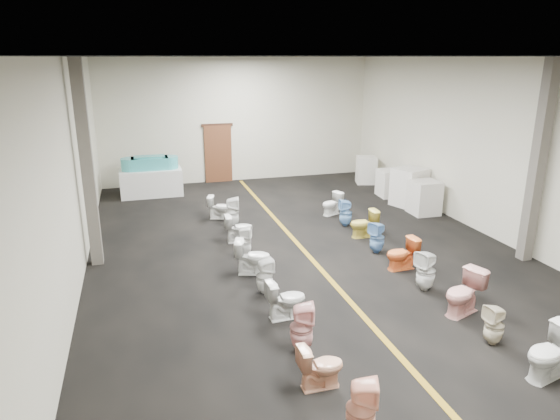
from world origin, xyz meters
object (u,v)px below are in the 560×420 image
at_px(toilet_left_8, 239,228).
at_px(toilet_left_9, 232,213).
at_px(appliance_crate_a, 424,197).
at_px(toilet_right_9, 332,204).
at_px(toilet_right_8, 346,213).
at_px(toilet_right_6, 377,237).
at_px(appliance_crate_b, 409,187).
at_px(appliance_crate_d, 366,170).
at_px(toilet_right_5, 402,254).
at_px(toilet_right_2, 494,325).
at_px(display_table, 151,182).
at_px(toilet_right_1, 550,353).
at_px(toilet_left_7, 244,241).
at_px(toilet_left_10, 220,207).
at_px(bathtub, 150,164).
at_px(appliance_crate_c, 391,183).
at_px(toilet_left_1, 361,409).
at_px(toilet_right_4, 426,271).
at_px(toilet_left_6, 253,257).
at_px(toilet_left_2, 321,366).
at_px(toilet_left_3, 302,328).
at_px(toilet_right_3, 464,293).
at_px(toilet_left_5, 265,276).
at_px(toilet_right_7, 364,224).
at_px(toilet_left_4, 286,299).

relative_size(toilet_left_8, toilet_left_9, 0.84).
height_order(appliance_crate_a, toilet_right_9, appliance_crate_a).
bearing_deg(toilet_left_8, toilet_right_8, -80.40).
bearing_deg(toilet_right_6, toilet_right_8, 155.36).
relative_size(appliance_crate_b, appliance_crate_d, 1.20).
relative_size(toilet_right_5, toilet_right_8, 0.95).
height_order(appliance_crate_d, toilet_right_2, appliance_crate_d).
relative_size(display_table, toilet_left_9, 2.37).
bearing_deg(toilet_right_5, toilet_right_1, -2.00).
xyz_separation_m(toilet_left_7, toilet_left_10, (-0.08, 3.00, -0.02)).
xyz_separation_m(bathtub, appliance_crate_c, (7.71, -2.36, -0.62)).
height_order(toilet_left_1, toilet_right_8, toilet_left_1).
xyz_separation_m(toilet_left_8, toilet_left_9, (0.04, 1.13, 0.07)).
distance_m(appliance_crate_b, toilet_left_1, 10.50).
relative_size(toilet_right_2, toilet_right_4, 0.82).
xyz_separation_m(appliance_crate_c, toilet_left_6, (-5.89, -4.84, -0.06)).
xyz_separation_m(toilet_left_2, toilet_left_3, (0.04, 0.95, 0.08)).
bearing_deg(toilet_left_3, toilet_right_3, -70.09).
bearing_deg(appliance_crate_b, toilet_right_9, -175.30).
relative_size(appliance_crate_d, toilet_right_2, 1.44).
bearing_deg(toilet_right_4, appliance_crate_c, 137.80).
height_order(toilet_left_5, toilet_left_9, toilet_left_9).
bearing_deg(appliance_crate_d, toilet_left_2, -118.54).
xyz_separation_m(appliance_crate_b, toilet_left_3, (-5.83, -6.79, -0.19)).
distance_m(appliance_crate_a, toilet_left_1, 9.76).
height_order(toilet_right_1, toilet_right_5, toilet_right_1).
xyz_separation_m(toilet_right_1, toilet_right_9, (-0.07, 8.24, -0.07)).
height_order(toilet_left_9, toilet_right_7, toilet_left_9).
xyz_separation_m(toilet_left_2, toilet_left_8, (0.08, 6.06, 0.02)).
bearing_deg(toilet_left_1, toilet_right_7, -4.35).
xyz_separation_m(appliance_crate_d, toilet_right_3, (-2.63, -9.52, -0.08)).
bearing_deg(appliance_crate_b, bathtub, 155.42).
bearing_deg(toilet_left_2, display_table, 8.89).
relative_size(bathtub, toilet_right_7, 2.55).
relative_size(appliance_crate_a, toilet_right_7, 1.37).
height_order(toilet_left_9, toilet_right_2, toilet_left_9).
relative_size(toilet_left_3, toilet_left_10, 1.21).
relative_size(toilet_left_3, toilet_right_8, 1.08).
distance_m(bathtub, toilet_right_5, 9.38).
distance_m(toilet_right_2, toilet_right_9, 7.26).
distance_m(toilet_left_4, toilet_right_4, 3.02).
distance_m(bathtub, appliance_crate_a, 8.90).
bearing_deg(toilet_right_3, toilet_left_5, -139.06).
height_order(toilet_right_4, toilet_right_5, toilet_right_4).
xyz_separation_m(appliance_crate_a, toilet_left_7, (-5.85, -1.76, -0.14)).
bearing_deg(appliance_crate_a, toilet_right_2, -112.80).
distance_m(appliance_crate_d, toilet_right_8, 5.12).
xyz_separation_m(toilet_left_6, toilet_right_1, (3.29, -4.78, 0.02)).
height_order(toilet_left_2, toilet_right_1, toilet_right_1).
xyz_separation_m(toilet_left_4, toilet_left_9, (0.02, 5.16, 0.06)).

